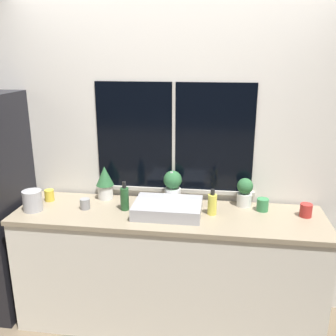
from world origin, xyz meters
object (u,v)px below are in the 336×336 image
(potted_plant_right, at_px, (245,192))
(mug_grey, at_px, (85,204))
(soap_bottle, at_px, (212,204))
(kettle, at_px, (32,200))
(potted_plant_center, at_px, (173,186))
(mug_green, at_px, (263,205))
(mug_yellow, at_px, (49,195))
(sink, at_px, (168,208))
(bottle_tall, at_px, (125,198))
(mug_red, at_px, (306,210))
(potted_plant_left, at_px, (105,181))

(potted_plant_right, distance_m, mug_grey, 1.22)
(soap_bottle, bearing_deg, kettle, -174.99)
(potted_plant_center, bearing_deg, mug_green, -6.36)
(potted_plant_right, height_order, mug_yellow, potted_plant_right)
(soap_bottle, bearing_deg, mug_green, 17.54)
(kettle, bearing_deg, mug_yellow, 79.83)
(sink, relative_size, bottle_tall, 2.21)
(potted_plant_right, relative_size, mug_red, 2.31)
(soap_bottle, height_order, mug_green, soap_bottle)
(potted_plant_center, height_order, mug_yellow, potted_plant_center)
(potted_plant_center, distance_m, potted_plant_right, 0.56)
(soap_bottle, distance_m, mug_green, 0.39)
(potted_plant_center, height_order, kettle, potted_plant_center)
(mug_grey, bearing_deg, sink, 0.10)
(bottle_tall, height_order, mug_yellow, bottle_tall)
(potted_plant_center, bearing_deg, sink, -91.13)
(potted_plant_left, bearing_deg, mug_grey, -111.71)
(potted_plant_right, bearing_deg, mug_yellow, -175.91)
(mug_grey, bearing_deg, mug_yellow, 160.77)
(sink, bearing_deg, mug_yellow, 173.14)
(bottle_tall, height_order, mug_green, bottle_tall)
(bottle_tall, relative_size, kettle, 1.28)
(kettle, bearing_deg, potted_plant_right, 11.19)
(sink, height_order, mug_yellow, sink)
(sink, relative_size, mug_grey, 6.13)
(sink, xyz_separation_m, mug_grey, (-0.64, -0.00, -0.01))
(mug_green, distance_m, mug_grey, 1.34)
(soap_bottle, relative_size, mug_grey, 2.42)
(mug_yellow, bearing_deg, sink, -6.86)
(potted_plant_right, bearing_deg, sink, -158.00)
(potted_plant_right, bearing_deg, mug_grey, -169.21)
(mug_grey, bearing_deg, potted_plant_center, 19.62)
(soap_bottle, bearing_deg, potted_plant_center, 148.44)
(potted_plant_left, bearing_deg, bottle_tall, -43.61)
(soap_bottle, height_order, bottle_tall, bottle_tall)
(soap_bottle, xyz_separation_m, mug_yellow, (-1.30, 0.08, -0.04))
(sink, relative_size, mug_green, 5.17)
(mug_red, height_order, kettle, kettle)
(mug_grey, bearing_deg, soap_bottle, 2.02)
(potted_plant_left, xyz_separation_m, potted_plant_center, (0.55, 0.00, -0.01))
(mug_green, bearing_deg, kettle, -172.17)
(mug_red, xyz_separation_m, mug_green, (-0.30, 0.06, -0.00))
(mug_green, xyz_separation_m, kettle, (-1.71, -0.23, 0.04))
(potted_plant_right, xyz_separation_m, mug_grey, (-1.20, -0.23, -0.08))
(potted_plant_center, xyz_separation_m, kettle, (-1.02, -0.31, -0.05))
(potted_plant_left, bearing_deg, mug_red, -5.22)
(bottle_tall, bearing_deg, mug_red, 2.67)
(mug_grey, xyz_separation_m, kettle, (-0.38, -0.08, 0.04))
(soap_bottle, height_order, mug_grey, soap_bottle)
(sink, distance_m, bottle_tall, 0.34)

